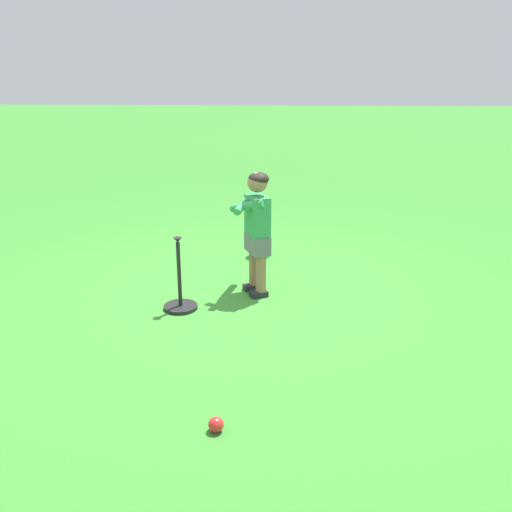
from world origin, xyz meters
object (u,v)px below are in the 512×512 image
batting_tee (180,297)px  toy_bucket (260,247)px  child_batter (257,222)px  play_ball_by_bucket (216,425)px

batting_tee → toy_bucket: 1.48m
child_batter → toy_bucket: 1.12m
child_batter → play_ball_by_bucket: bearing=85.9°
play_ball_by_bucket → batting_tee: 1.71m
play_ball_by_bucket → toy_bucket: 3.00m
play_ball_by_bucket → toy_bucket: bearing=-92.8°
child_batter → batting_tee: (0.62, 0.38, -0.55)m
child_batter → batting_tee: 0.91m
play_ball_by_bucket → toy_bucket: size_ratio=0.41×
batting_tee → child_batter: bearing=-148.5°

